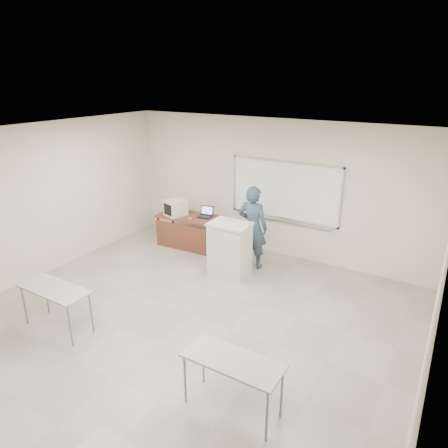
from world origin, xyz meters
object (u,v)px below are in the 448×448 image
Objects in this scene: mouse at (190,219)px; presenter at (253,227)px; instructor_desk at (185,225)px; crt_monitor at (176,208)px; podium at (230,249)px; keyboard at (239,223)px; laptop at (206,214)px; whiteboard at (284,191)px.

mouse is 1.60m from presenter.
crt_monitor reaches higher than instructor_desk.
podium is (1.60, -0.69, 0.02)m from instructor_desk.
keyboard reaches higher than instructor_desk.
crt_monitor is 0.48m from mouse.
presenter is (0.19, 0.60, 0.32)m from podium.
laptop is 3.16× the size of mouse.
crt_monitor is 4.51× the size of mouse.
presenter is (-0.31, -0.86, -0.60)m from whiteboard.
keyboard is (0.15, 0.08, 0.57)m from podium.
crt_monitor is (-1.85, 0.68, 0.37)m from podium.
laptop is (-1.70, -0.51, -0.67)m from whiteboard.
whiteboard reaches higher than keyboard.
whiteboard reaches higher than podium.
laptop is at bearing -17.76° from presenter.
whiteboard reaches higher than laptop.
podium is at bearing -35.29° from mouse.
whiteboard reaches higher than instructor_desk.
podium is at bearing -164.49° from keyboard.
crt_monitor is 0.26× the size of presenter.
podium is at bearing 68.57° from presenter.
mouse is (-0.20, -0.35, -0.04)m from laptop.
laptop is at bearing 41.20° from crt_monitor.
keyboard reaches higher than mouse.
instructor_desk is 0.55m from laptop.
instructor_desk is 1.83m from presenter.
laptop reaches higher than mouse.
crt_monitor is (-2.35, -0.79, -0.55)m from whiteboard.
instructor_desk is at bearing -6.34° from presenter.
crt_monitor is at bearing 158.40° from mouse.
laptop is at bearing 48.47° from mouse.
mouse is 0.23× the size of keyboard.
whiteboard is 1.47m from keyboard.
laptop is 0.72× the size of keyboard.
instructor_desk is 1.74m from podium.
laptop is (-1.20, 0.95, 0.24)m from podium.
keyboard is at bearing -22.47° from instructor_desk.
laptop is 0.41m from mouse.
presenter is at bearing 15.97° from crt_monitor.
mouse is (0.45, -0.08, -0.16)m from crt_monitor.
instructor_desk is at bearing 148.27° from keyboard.
presenter reaches higher than crt_monitor.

